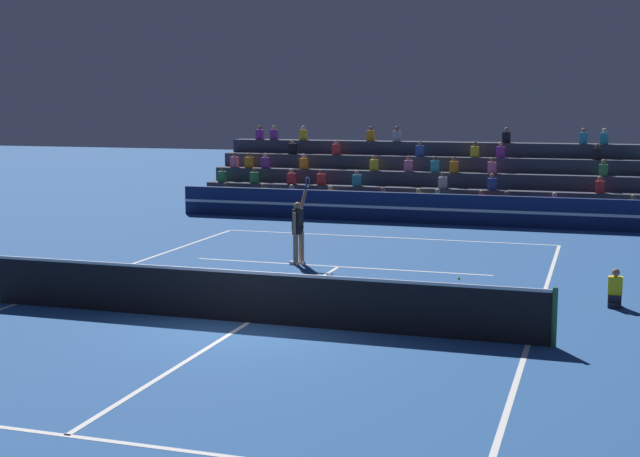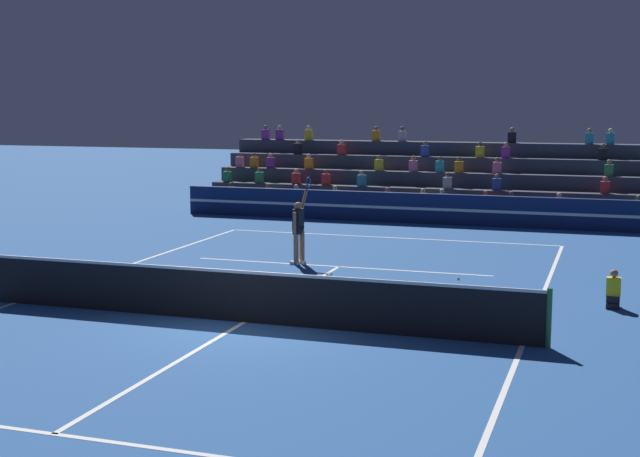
% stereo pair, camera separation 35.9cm
% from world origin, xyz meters
% --- Properties ---
extents(ground_plane, '(120.00, 120.00, 0.00)m').
position_xyz_m(ground_plane, '(0.00, 0.00, 0.00)').
color(ground_plane, '#285699').
extents(court_lines, '(11.10, 23.90, 0.01)m').
position_xyz_m(court_lines, '(0.00, 0.00, 0.00)').
color(court_lines, white).
rests_on(court_lines, ground).
extents(tennis_net, '(12.00, 0.10, 1.10)m').
position_xyz_m(tennis_net, '(0.00, 0.00, 0.54)').
color(tennis_net, '#2D6B38').
rests_on(tennis_net, ground).
extents(sponsor_banner_wall, '(18.00, 0.26, 1.10)m').
position_xyz_m(sponsor_banner_wall, '(0.00, 15.63, 0.55)').
color(sponsor_banner_wall, navy).
rests_on(sponsor_banner_wall, ground).
extents(bleacher_stand, '(17.85, 4.75, 3.38)m').
position_xyz_m(bleacher_stand, '(-0.01, 19.43, 1.02)').
color(bleacher_stand, '#383D4C').
rests_on(bleacher_stand, ground).
extents(ball_kid_courtside, '(0.30, 0.36, 0.84)m').
position_xyz_m(ball_kid_courtside, '(7.04, 3.68, 0.33)').
color(ball_kid_courtside, black).
rests_on(ball_kid_courtside, ground).
extents(tennis_player, '(0.36, 1.21, 2.40)m').
position_xyz_m(tennis_player, '(-1.17, 6.48, 0.98)').
color(tennis_player, '#9E7051').
rests_on(tennis_player, ground).
extents(tennis_ball, '(0.07, 0.07, 0.07)m').
position_xyz_m(tennis_ball, '(3.36, 5.68, 0.03)').
color(tennis_ball, '#C6DB33').
rests_on(tennis_ball, ground).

